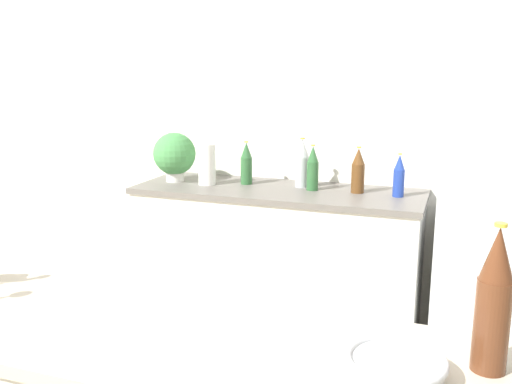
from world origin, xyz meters
TOP-DOWN VIEW (x-y plane):
  - wall_back at (0.00, 2.73)m, footprint 8.00×0.06m
  - back_counter at (-0.31, 2.40)m, footprint 1.75×0.63m
  - potted_plant at (-1.01, 2.39)m, footprint 0.27×0.27m
  - paper_towel_roll at (-0.77, 2.36)m, footprint 0.11×0.11m
  - back_bottle_0 at (-0.19, 2.49)m, footprint 0.08×0.08m
  - back_bottle_1 at (-0.11, 2.43)m, footprint 0.07×0.07m
  - back_bottle_2 at (0.16, 2.45)m, footprint 0.08×0.08m
  - back_bottle_3 at (0.40, 2.42)m, footprint 0.06×0.06m
  - back_bottle_4 at (-0.54, 2.46)m, footprint 0.07×0.07m
  - wine_bottle at (0.81, 0.43)m, footprint 0.08×0.08m
  - fruit_bowl at (0.62, 0.32)m, footprint 0.22×0.22m

SIDE VIEW (x-z plane):
  - back_counter at x=-0.31m, z-range 0.00..0.93m
  - fruit_bowl at x=0.62m, z-range 0.99..1.05m
  - back_bottle_3 at x=0.40m, z-range 0.92..1.17m
  - paper_towel_roll at x=-0.77m, z-range 0.93..1.18m
  - back_bottle_4 at x=-0.54m, z-range 0.92..1.19m
  - back_bottle_2 at x=0.16m, z-range 0.92..1.19m
  - back_bottle_1 at x=-0.11m, z-range 0.92..1.20m
  - back_bottle_0 at x=-0.19m, z-range 0.92..1.22m
  - potted_plant at x=-1.01m, z-range 0.94..1.26m
  - wine_bottle at x=0.81m, z-range 0.98..1.32m
  - wall_back at x=0.00m, z-range 0.00..2.55m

